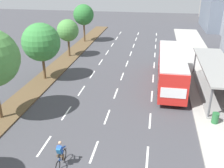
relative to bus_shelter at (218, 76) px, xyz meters
name	(u,v)px	position (x,y,z in m)	size (l,w,h in m)	color
median_strip	(59,67)	(-17.83, 4.60, -1.81)	(2.60, 52.00, 0.12)	brown
sidewalk_right	(204,75)	(-0.28, 4.60, -1.79)	(4.50, 52.00, 0.15)	#ADAAA3
lane_divider_left	(92,74)	(-13.03, 2.86, -1.86)	(0.14, 47.51, 0.01)	white
lane_divider_center	(122,76)	(-9.53, 2.86, -1.86)	(0.14, 47.51, 0.01)	white
lane_divider_right	(153,78)	(-6.03, 2.86, -1.86)	(0.14, 47.51, 0.01)	white
bus_shelter	(218,76)	(0.00, 0.00, 0.00)	(2.90, 11.13, 2.86)	gray
bus	(171,66)	(-4.28, 1.42, 0.20)	(2.54, 11.29, 3.37)	red
cyclist	(60,155)	(-11.20, -12.31, -1.08)	(0.46, 1.82, 1.71)	black
median_tree_third	(41,42)	(-17.82, 0.52, 2.32)	(4.00, 4.00, 6.08)	brown
median_tree_fourth	(68,30)	(-17.86, 8.96, 1.82)	(2.95, 2.95, 5.06)	brown
median_tree_fifth	(84,15)	(-18.01, 17.40, 2.65)	(3.35, 3.35, 6.09)	brown
trash_bin	(215,118)	(-1.08, -5.85, -1.29)	(0.52, 0.52, 0.85)	#286B38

